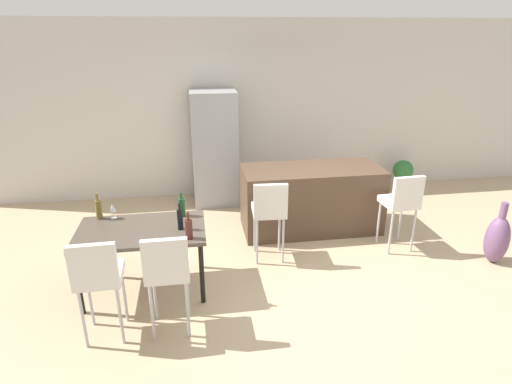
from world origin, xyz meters
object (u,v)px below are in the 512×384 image
Objects in this scene: wine_bottle_far at (99,209)px; potted_plant at (403,173)px; bar_chair_left at (269,209)px; floor_vase at (497,239)px; dining_chair_near at (98,274)px; wine_bottle_near at (180,219)px; dining_table at (142,235)px; wine_bottle_end at (182,207)px; wine_bottle_right at (189,229)px; refrigerator at (215,148)px; kitchen_island at (311,199)px; bar_chair_middle at (402,200)px; wine_glass_left at (112,208)px; dining_chair_far at (167,269)px.

wine_bottle_far is 5.22m from potted_plant.
bar_chair_left is 1.88× the size of potted_plant.
potted_plant is (0.04, 2.52, 0.00)m from floor_vase.
bar_chair_left and dining_chair_near have the same top height.
bar_chair_left is 3.58× the size of wine_bottle_near.
wine_bottle_near is 3.84m from floor_vase.
floor_vase is at bearing -0.95° from dining_table.
wine_bottle_right is (0.08, -0.57, -0.00)m from wine_bottle_end.
refrigerator reaches higher than wine_bottle_end.
kitchen_island is at bearing -148.78° from potted_plant.
wine_bottle_right is at bearing -143.46° from bar_chair_left.
wine_bottle_end is at bearing -172.27° from bar_chair_left.
refrigerator is at bearing 69.01° from dining_chair_near.
wine_bottle_far is (-0.48, 0.34, 0.19)m from dining_table.
bar_chair_middle is 1.31× the size of floor_vase.
dining_table is (-2.22, -1.21, 0.21)m from kitchen_island.
dining_chair_near reaches higher than floor_vase.
dining_chair_near reaches higher than wine_bottle_near.
refrigerator is at bearing 76.92° from wine_bottle_end.
refrigerator reaches higher than wine_bottle_far.
bar_chair_middle is at bearing 1.15° from wine_bottle_far.
bar_chair_middle is at bearing 155.20° from floor_vase.
bar_chair_middle is at bearing 7.47° from dining_table.
bar_chair_middle is 3.61× the size of wine_bottle_right.
bar_chair_left reaches higher than kitchen_island.
dining_table is 4.63× the size of wine_bottle_right.
dining_chair_near is 1.02m from wine_bottle_near.
potted_plant is at bearing 29.85° from dining_table.
dining_table is 0.73× the size of refrigerator.
bar_chair_left is (-0.75, -0.79, 0.24)m from kitchen_island.
wine_bottle_right is 1.04m from wine_glass_left.
wine_bottle_far is at bearing 99.09° from dining_chair_near.
bar_chair_middle is at bearing 1.45° from wine_glass_left.
bar_chair_middle is 1.00× the size of dining_chair_near.
wine_bottle_near is 1.69× the size of wine_glass_left.
floor_vase is at bearing -37.60° from refrigerator.
bar_chair_left and dining_chair_far have the same top height.
wine_glass_left is (-2.55, -0.88, 0.40)m from kitchen_island.
dining_table is 0.61m from wine_bottle_right.
bar_chair_left is at bearing -75.51° from refrigerator.
floor_vase is (4.53, 0.70, -0.38)m from dining_chair_near.
wine_bottle_end is (-2.74, -0.14, 0.15)m from bar_chair_middle.
potted_plant is (4.57, 3.22, -0.38)m from dining_chair_near.
wine_bottle_right is (0.81, 0.48, 0.15)m from dining_chair_near.
bar_chair_left is 2.83m from floor_vase.
wine_bottle_near is (-1.05, -0.48, 0.16)m from bar_chair_left.
dining_chair_near is 3.61× the size of wine_bottle_right.
dining_chair_far is 5.12m from potted_plant.
bar_chair_middle is 6.03× the size of wine_glass_left.
bar_chair_middle is 0.78× the size of dining_table.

